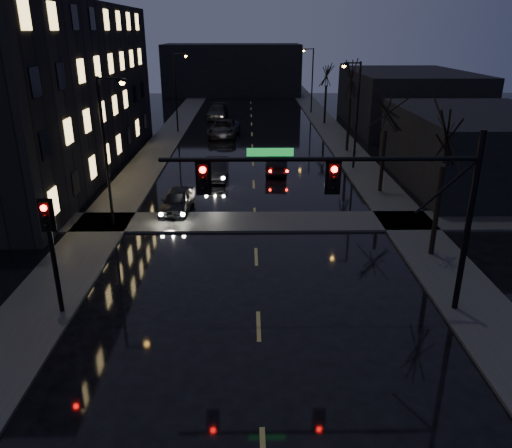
{
  "coord_description": "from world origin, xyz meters",
  "views": [
    {
      "loc": [
        -0.32,
        -7.66,
        10.13
      ],
      "look_at": [
        -0.06,
        10.1,
        3.2
      ],
      "focal_mm": 35.0,
      "sensor_mm": 36.0,
      "label": 1
    }
  ],
  "objects_px": {
    "oncoming_car_b": "(216,169)",
    "lead_car": "(277,163)",
    "oncoming_car_d": "(217,112)",
    "oncoming_car_c": "(224,128)",
    "oncoming_car_a": "(177,201)"
  },
  "relations": [
    {
      "from": "oncoming_car_b",
      "to": "lead_car",
      "type": "height_order",
      "value": "oncoming_car_b"
    },
    {
      "from": "oncoming_car_d",
      "to": "lead_car",
      "type": "bearing_deg",
      "value": -73.35
    },
    {
      "from": "oncoming_car_c",
      "to": "lead_car",
      "type": "height_order",
      "value": "oncoming_car_c"
    },
    {
      "from": "oncoming_car_c",
      "to": "lead_car",
      "type": "xyz_separation_m",
      "value": [
        4.61,
        -13.79,
        -0.11
      ]
    },
    {
      "from": "oncoming_car_a",
      "to": "lead_car",
      "type": "xyz_separation_m",
      "value": [
        6.39,
        8.71,
        0.02
      ]
    },
    {
      "from": "oncoming_car_a",
      "to": "oncoming_car_d",
      "type": "xyz_separation_m",
      "value": [
        0.46,
        33.58,
        0.12
      ]
    },
    {
      "from": "oncoming_car_a",
      "to": "oncoming_car_d",
      "type": "height_order",
      "value": "oncoming_car_d"
    },
    {
      "from": "oncoming_car_c",
      "to": "oncoming_car_d",
      "type": "bearing_deg",
      "value": 102.14
    },
    {
      "from": "oncoming_car_c",
      "to": "oncoming_car_b",
      "type": "bearing_deg",
      "value": -84.18
    },
    {
      "from": "oncoming_car_c",
      "to": "oncoming_car_d",
      "type": "height_order",
      "value": "oncoming_car_c"
    },
    {
      "from": "oncoming_car_b",
      "to": "oncoming_car_a",
      "type": "bearing_deg",
      "value": -103.53
    },
    {
      "from": "oncoming_car_b",
      "to": "oncoming_car_d",
      "type": "distance_m",
      "value": 26.44
    },
    {
      "from": "oncoming_car_d",
      "to": "lead_car",
      "type": "xyz_separation_m",
      "value": [
        5.93,
        -24.87,
        -0.1
      ]
    },
    {
      "from": "oncoming_car_d",
      "to": "lead_car",
      "type": "distance_m",
      "value": 25.57
    },
    {
      "from": "oncoming_car_a",
      "to": "lead_car",
      "type": "distance_m",
      "value": 10.8
    }
  ]
}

